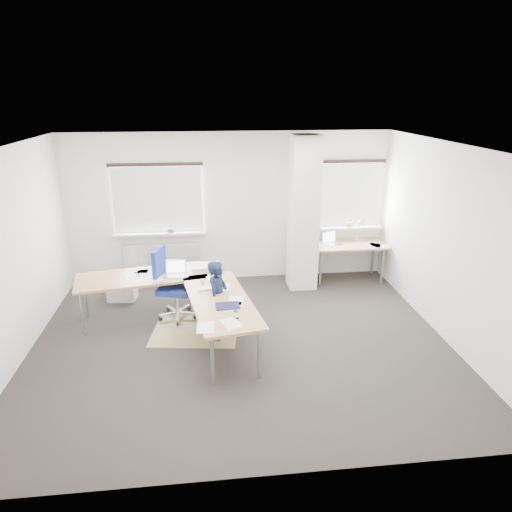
{
  "coord_description": "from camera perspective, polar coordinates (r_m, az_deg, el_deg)",
  "views": [
    {
      "loc": [
        -0.44,
        -5.85,
        3.45
      ],
      "look_at": [
        0.32,
        0.9,
        1.0
      ],
      "focal_mm": 32.0,
      "sensor_mm": 36.0,
      "label": 1
    }
  ],
  "objects": [
    {
      "name": "task_chair",
      "position": [
        7.46,
        -10.17,
        -5.3
      ],
      "size": [
        0.66,
        0.64,
        1.17
      ],
      "rotation": [
        0.0,
        0.0,
        -0.29
      ],
      "color": "navy",
      "rests_on": "ground"
    },
    {
      "name": "desk_side",
      "position": [
        8.88,
        11.5,
        1.25
      ],
      "size": [
        1.41,
        0.72,
        1.22
      ],
      "rotation": [
        0.0,
        0.0,
        0.01
      ],
      "color": "olive",
      "rests_on": "ground"
    },
    {
      "name": "floor_mat",
      "position": [
        7.17,
        -7.56,
        -9.11
      ],
      "size": [
        1.41,
        1.24,
        0.01
      ],
      "primitive_type": "cube",
      "rotation": [
        0.0,
        0.0,
        -0.13
      ],
      "color": "#958151",
      "rests_on": "ground"
    },
    {
      "name": "ground",
      "position": [
        6.81,
        -1.9,
        -10.68
      ],
      "size": [
        6.0,
        6.0,
        0.0
      ],
      "primitive_type": "plane",
      "color": "#2A2622",
      "rests_on": "ground"
    },
    {
      "name": "desk_main",
      "position": [
        6.9,
        -9.21,
        -4.03
      ],
      "size": [
        2.82,
        2.63,
        0.96
      ],
      "rotation": [
        0.0,
        0.0,
        0.17
      ],
      "color": "olive",
      "rests_on": "ground"
    },
    {
      "name": "person",
      "position": [
        6.69,
        -4.74,
        -5.5
      ],
      "size": [
        0.45,
        0.52,
        1.2
      ],
      "primitive_type": "imported",
      "rotation": [
        0.0,
        0.0,
        1.12
      ],
      "color": "black",
      "rests_on": "ground"
    },
    {
      "name": "room_shell",
      "position": [
        6.56,
        -0.8,
        4.75
      ],
      "size": [
        6.04,
        5.04,
        2.82
      ],
      "color": "silver",
      "rests_on": "ground"
    },
    {
      "name": "white_crate",
      "position": [
        8.38,
        -16.37,
        -4.3
      ],
      "size": [
        0.5,
        0.37,
        0.28
      ],
      "primitive_type": "cube",
      "rotation": [
        0.0,
        0.0,
        -0.1
      ],
      "color": "white",
      "rests_on": "ground"
    }
  ]
}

